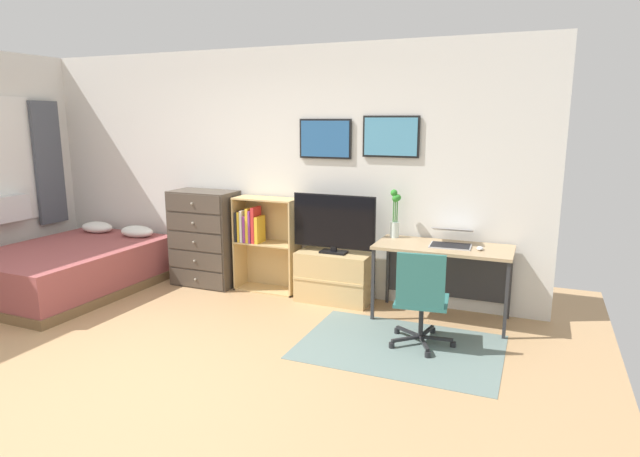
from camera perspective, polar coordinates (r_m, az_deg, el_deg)
The scene contains 13 objects.
ground_plane at distance 4.55m, azimuth -20.04°, elevation -14.23°, with size 7.20×7.20×0.00m, color tan.
wall_back_with_posters at distance 6.12m, azimuth -5.33°, elevation 6.21°, with size 6.12×0.09×2.70m.
area_rug at distance 4.76m, azimuth 8.56°, elevation -12.38°, with size 1.70×1.20×0.01m, color slate.
bed at distance 6.72m, azimuth -25.11°, elevation -3.85°, with size 1.52×2.04×0.64m.
dresser at distance 6.39m, azimuth -12.20°, elevation -1.01°, with size 0.76×0.46×1.12m.
bookshelf at distance 6.07m, azimuth -6.31°, elevation -0.96°, with size 0.72×0.30×1.07m.
tv_stand at distance 5.74m, azimuth 1.53°, elevation -5.18°, with size 0.79×0.41×0.54m.
television at distance 5.57m, azimuth 1.48°, elevation 0.50°, with size 0.91×0.16×0.62m.
desk at distance 5.34m, azimuth 13.15°, elevation -3.03°, with size 1.29×0.60×0.74m.
office_chair at distance 4.61m, azimuth 10.76°, elevation -7.22°, with size 0.57×0.58×0.86m.
laptop at distance 5.28m, azimuth 13.89°, elevation -1.00°, with size 0.41×0.43×0.17m.
computer_mouse at distance 5.15m, azimuth 16.75°, elevation -2.05°, with size 0.06×0.10×0.03m, color silver.
bamboo_vase at distance 5.46m, azimuth 8.05°, elevation 1.64°, with size 0.11×0.10×0.49m.
Camera 1 is at (2.86, -2.96, 1.93)m, focal length 29.91 mm.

